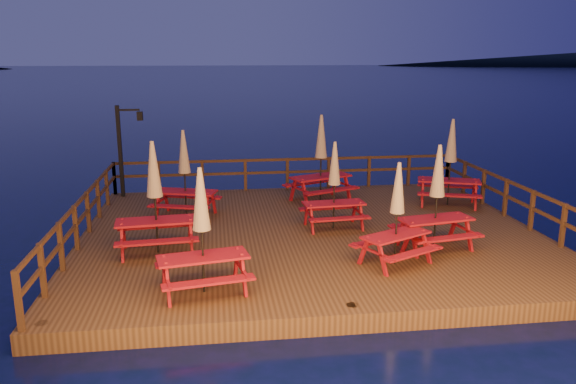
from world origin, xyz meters
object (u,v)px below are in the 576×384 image
lamp_post (125,143)px  picnic_table_2 (155,196)px  picnic_table_1 (321,157)px  picnic_table_0 (185,172)px

lamp_post → picnic_table_2: size_ratio=1.12×
picnic_table_1 → picnic_table_2: bearing=-160.9°
lamp_post → picnic_table_0: bearing=-53.0°
picnic_table_0 → lamp_post: bearing=144.5°
picnic_table_1 → picnic_table_2: 6.33m
picnic_table_1 → lamp_post: bearing=143.8°
picnic_table_0 → picnic_table_1: picnic_table_1 is taller
lamp_post → picnic_table_2: 5.92m
picnic_table_0 → picnic_table_1: bearing=33.3°
picnic_table_1 → picnic_table_0: bearing=173.2°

